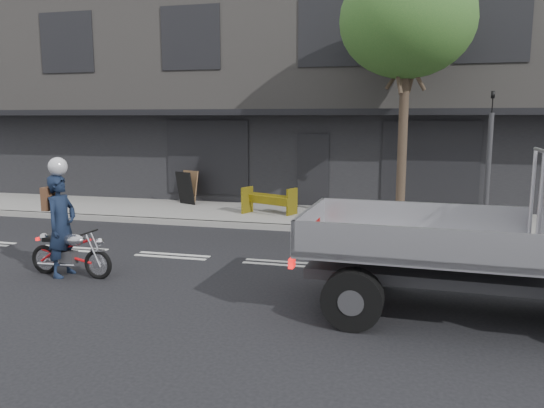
% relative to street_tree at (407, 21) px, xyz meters
% --- Properties ---
extents(ground, '(80.00, 80.00, 0.00)m').
position_rel_street_tree_xyz_m(ground, '(-2.20, -4.20, -5.28)').
color(ground, black).
rests_on(ground, ground).
extents(sidewalk, '(32.00, 3.20, 0.15)m').
position_rel_street_tree_xyz_m(sidewalk, '(-2.20, 0.50, -5.20)').
color(sidewalk, gray).
rests_on(sidewalk, ground).
extents(kerb, '(32.00, 0.20, 0.15)m').
position_rel_street_tree_xyz_m(kerb, '(-2.20, -1.10, -5.20)').
color(kerb, gray).
rests_on(kerb, ground).
extents(building_main, '(26.00, 10.00, 8.00)m').
position_rel_street_tree_xyz_m(building_main, '(-2.20, 7.10, -1.28)').
color(building_main, slate).
rests_on(building_main, ground).
extents(street_tree, '(3.40, 3.40, 6.74)m').
position_rel_street_tree_xyz_m(street_tree, '(0.00, 0.00, 0.00)').
color(street_tree, '#382B21').
rests_on(street_tree, ground).
extents(traffic_light_pole, '(0.12, 0.12, 3.50)m').
position_rel_street_tree_xyz_m(traffic_light_pole, '(2.00, -0.85, -3.63)').
color(traffic_light_pole, '#2D2D30').
rests_on(traffic_light_pole, ground).
extents(motorcycle, '(1.71, 0.50, 0.88)m').
position_rel_street_tree_xyz_m(motorcycle, '(-5.79, -5.97, -4.83)').
color(motorcycle, black).
rests_on(motorcycle, ground).
extents(rider, '(0.47, 0.70, 1.87)m').
position_rel_street_tree_xyz_m(rider, '(-5.94, -5.97, -4.34)').
color(rider, '#111C31').
rests_on(rider, ground).
extents(construction_barrier, '(1.53, 1.09, 0.80)m').
position_rel_street_tree_xyz_m(construction_barrier, '(-3.65, 0.11, -4.73)').
color(construction_barrier, '#DABA0B').
rests_on(construction_barrier, sidewalk).
extents(sandwich_board, '(0.79, 0.68, 1.05)m').
position_rel_street_tree_xyz_m(sandwich_board, '(-6.67, 1.29, -4.60)').
color(sandwich_board, black).
rests_on(sandwich_board, sidewalk).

